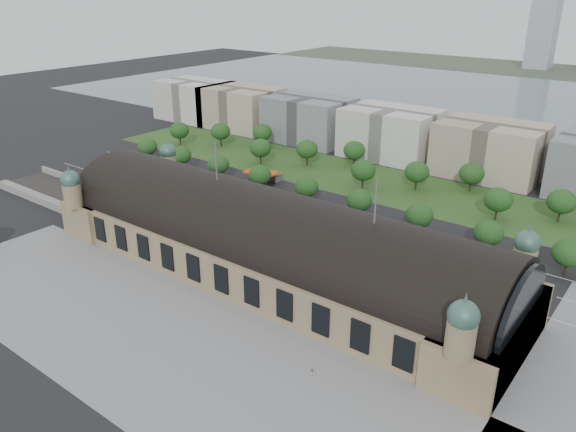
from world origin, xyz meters
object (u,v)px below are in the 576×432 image
Objects in this scene: parked_car_3 at (205,207)px; pedestrian_0 at (312,372)px; traffic_car_4 at (320,234)px; parked_car_0 at (202,206)px; bus_west at (271,216)px; bus_mid at (312,234)px; parked_car_2 at (209,214)px; parked_car_4 at (239,224)px; parked_car_6 at (235,222)px; traffic_car_3 at (270,208)px; parked_car_1 at (172,198)px; bus_east at (424,264)px; petrol_station at (268,175)px; traffic_car_0 at (146,180)px; traffic_car_5 at (466,269)px; parked_car_5 at (230,215)px; traffic_car_1 at (200,179)px; traffic_car_2 at (201,194)px.

pedestrian_0 is (91.21, -56.54, 0.11)m from parked_car_3.
parked_car_0 is at bearing -79.00° from traffic_car_4.
parked_car_0 is 1.19× the size of parked_car_3.
bus_mid is (21.37, -3.78, -0.23)m from bus_west.
parked_car_3 is (1.31, 0.00, -0.10)m from parked_car_0.
bus_mid reaches higher than parked_car_2.
parked_car_6 is (-1.73, 0.00, 0.05)m from parked_car_4.
pedestrian_0 is (71.51, -52.54, 0.06)m from parked_car_6.
parked_car_1 reaches higher than traffic_car_3.
bus_west is 1.05× the size of bus_east.
petrol_station is 3.00× the size of traffic_car_0.
parked_car_2 is 1.08× the size of parked_car_4.
parked_car_2 is 83.16m from bus_east.
parked_car_6 is at bearing 59.04° from parked_car_0.
bus_east is 62.49m from pedestrian_0.
traffic_car_5 is at bearing 72.78° from parked_car_1.
parked_car_5 is at bearing 69.82° from parked_car_0.
parked_car_4 reaches higher than traffic_car_3.
traffic_car_5 is at bearing -15.57° from petrol_station.
traffic_car_0 is 57.42m from parked_car_5.
traffic_car_1 is 1.08× the size of traffic_car_3.
petrol_station reaches higher than parked_car_1.
parked_car_0 is at bearing 43.33° from traffic_car_2.
bus_mid is (-0.80, -3.50, 0.90)m from traffic_car_4.
parked_car_1 is at bearing -128.88° from parked_car_6.
parked_car_6 is at bearing 178.70° from traffic_car_3.
parked_car_6 is at bearing 83.70° from traffic_car_0.
parked_car_4 is (14.82, 0.00, 0.03)m from parked_car_2.
traffic_car_3 is (47.31, -8.21, -0.15)m from traffic_car_1.
parked_car_3 is (-6.60, 4.00, 0.04)m from parked_car_2.
bus_west is 21.70m from bus_mid.
bus_west is at bearing 87.49° from parked_car_2.
parked_car_0 reaches higher than traffic_car_2.
parked_car_3 is 0.36× the size of bus_mid.
bus_east reaches higher than parked_car_4.
parked_car_4 reaches higher than traffic_car_4.
petrol_station is 3.12× the size of traffic_car_3.
parked_car_1 is at bearing 102.53° from bus_west.
petrol_station reaches higher than traffic_car_4.
petrol_station is 3.41× the size of parked_car_4.
traffic_car_3 is 68.64m from bus_east.
parked_car_1 reaches higher than parked_car_4.
parked_car_0 is 29.84m from bus_west.
traffic_car_3 is at bearing -48.93° from petrol_station.
bus_mid reaches higher than parked_car_1.
parked_car_5 reaches higher than traffic_car_2.
traffic_car_3 is 1.01× the size of parked_car_2.
traffic_car_0 is at bearing 97.51° from traffic_car_5.
traffic_car_0 is at bearing -130.86° from parked_car_1.
bus_east is (100.72, -3.47, 0.93)m from traffic_car_2.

